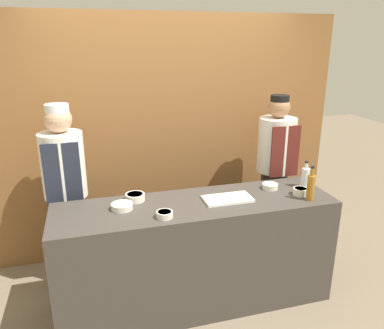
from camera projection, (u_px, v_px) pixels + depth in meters
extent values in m
plane|color=#756651|center=(196.00, 300.00, 3.24)|extent=(14.00, 14.00, 0.00)
cube|color=brown|center=(167.00, 137.00, 3.85)|extent=(3.53, 0.18, 2.40)
cube|color=#3D3833|center=(196.00, 254.00, 3.10)|extent=(2.24, 0.62, 0.92)
cylinder|color=silver|center=(300.00, 192.00, 3.10)|extent=(0.12, 0.12, 0.06)
cylinder|color=green|center=(300.00, 189.00, 3.09)|extent=(0.10, 0.10, 0.02)
cylinder|color=silver|center=(270.00, 186.00, 3.23)|extent=(0.13, 0.13, 0.05)
cylinder|color=silver|center=(270.00, 185.00, 3.23)|extent=(0.11, 0.11, 0.01)
cylinder|color=silver|center=(165.00, 214.00, 2.70)|extent=(0.12, 0.12, 0.05)
cylinder|color=yellow|center=(165.00, 212.00, 2.70)|extent=(0.10, 0.10, 0.01)
cylinder|color=silver|center=(122.00, 206.00, 2.84)|extent=(0.16, 0.16, 0.05)
cylinder|color=red|center=(122.00, 204.00, 2.83)|extent=(0.13, 0.13, 0.01)
cylinder|color=silver|center=(135.00, 197.00, 2.99)|extent=(0.15, 0.15, 0.06)
cylinder|color=brown|center=(135.00, 195.00, 2.98)|extent=(0.13, 0.13, 0.02)
cube|color=white|center=(228.00, 199.00, 3.01)|extent=(0.39, 0.21, 0.02)
cylinder|color=silver|center=(305.00, 178.00, 3.25)|extent=(0.07, 0.07, 0.17)
cylinder|color=silver|center=(306.00, 166.00, 3.21)|extent=(0.03, 0.03, 0.05)
cylinder|color=black|center=(307.00, 162.00, 3.20)|extent=(0.03, 0.03, 0.01)
cylinder|color=#9E661E|center=(311.00, 188.00, 2.98)|extent=(0.06, 0.06, 0.21)
cylinder|color=#9E661E|center=(312.00, 172.00, 2.94)|extent=(0.03, 0.03, 0.06)
cylinder|color=black|center=(313.00, 167.00, 2.92)|extent=(0.03, 0.03, 0.02)
cylinder|color=#28282D|center=(71.00, 239.00, 3.41)|extent=(0.26, 0.26, 0.85)
cylinder|color=white|center=(63.00, 165.00, 3.18)|extent=(0.36, 0.36, 0.57)
cube|color=#232838|center=(62.00, 174.00, 3.03)|extent=(0.29, 0.02, 0.52)
sphere|color=tan|center=(58.00, 119.00, 3.06)|extent=(0.23, 0.23, 0.23)
cylinder|color=white|center=(57.00, 109.00, 3.03)|extent=(0.19, 0.19, 0.08)
cylinder|color=#28282D|center=(272.00, 211.00, 3.92)|extent=(0.26, 0.26, 0.89)
cylinder|color=silver|center=(276.00, 145.00, 3.69)|extent=(0.37, 0.37, 0.54)
cube|color=#561E19|center=(285.00, 152.00, 3.54)|extent=(0.29, 0.02, 0.50)
sphere|color=#9E704C|center=(279.00, 107.00, 3.58)|extent=(0.21, 0.21, 0.21)
cylinder|color=black|center=(280.00, 99.00, 3.55)|extent=(0.18, 0.18, 0.07)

